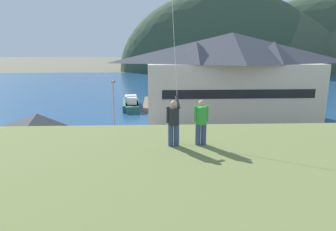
% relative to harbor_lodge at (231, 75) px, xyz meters
% --- Properties ---
extents(ground_plane, '(600.00, 600.00, 0.00)m').
position_rel_harbor_lodge_xyz_m(ground_plane, '(-9.68, -20.75, -6.26)').
color(ground_plane, '#66604C').
extents(parking_lot_pad, '(40.00, 20.00, 0.10)m').
position_rel_harbor_lodge_xyz_m(parking_lot_pad, '(-9.68, -15.75, -6.21)').
color(parking_lot_pad, slate).
rests_on(parking_lot_pad, ground).
extents(bay_water, '(360.00, 84.00, 0.03)m').
position_rel_harbor_lodge_xyz_m(bay_water, '(-9.68, 39.25, -6.24)').
color(bay_water, navy).
rests_on(bay_water, ground).
extents(far_hill_west_ridge, '(89.70, 46.06, 67.10)m').
position_rel_harbor_lodge_xyz_m(far_hill_west_ridge, '(19.62, 90.18, -6.26)').
color(far_hill_west_ridge, '#334733').
rests_on(far_hill_west_ridge, ground).
extents(far_hill_east_peak, '(90.33, 59.51, 56.67)m').
position_rel_harbor_lodge_xyz_m(far_hill_east_peak, '(44.83, 98.22, -6.26)').
color(far_hill_east_peak, '#3D4C38').
rests_on(far_hill_east_peak, ground).
extents(harbor_lodge, '(23.71, 9.81, 11.79)m').
position_rel_harbor_lodge_xyz_m(harbor_lodge, '(0.00, 0.00, 0.00)').
color(harbor_lodge, beige).
rests_on(harbor_lodge, ground).
extents(storage_shed_near_lot, '(7.27, 6.13, 4.94)m').
position_rel_harbor_lodge_xyz_m(storage_shed_near_lot, '(-19.35, -17.17, -3.69)').
color(storage_shed_near_lot, '#756B5B').
rests_on(storage_shed_near_lot, ground).
extents(wharf_dock, '(3.20, 11.13, 0.70)m').
position_rel_harbor_lodge_xyz_m(wharf_dock, '(-10.67, 11.00, -5.91)').
color(wharf_dock, '#70604C').
rests_on(wharf_dock, ground).
extents(moored_boat_wharfside, '(3.50, 8.63, 2.16)m').
position_rel_harbor_lodge_xyz_m(moored_boat_wharfside, '(-14.37, 9.35, -5.54)').
color(moored_boat_wharfside, '#23564C').
rests_on(moored_boat_wharfside, ground).
extents(moored_boat_outer_mooring, '(3.28, 8.51, 2.16)m').
position_rel_harbor_lodge_xyz_m(moored_boat_outer_mooring, '(-6.96, 10.39, -5.54)').
color(moored_boat_outer_mooring, '#A8A399').
rests_on(moored_boat_outer_mooring, ground).
extents(moored_boat_inner_slip, '(2.76, 6.72, 2.16)m').
position_rel_harbor_lodge_xyz_m(moored_boat_inner_slip, '(-14.04, 7.59, -5.54)').
color(moored_boat_inner_slip, '#23564C').
rests_on(moored_boat_inner_slip, ground).
extents(parked_car_corner_spot, '(4.36, 2.37, 1.82)m').
position_rel_harbor_lodge_xyz_m(parked_car_corner_spot, '(-1.87, -19.34, -5.19)').
color(parked_car_corner_spot, red).
rests_on(parked_car_corner_spot, parking_lot_pad).
extents(parked_car_back_row_right, '(4.30, 2.26, 1.82)m').
position_rel_harbor_lodge_xyz_m(parked_car_back_row_right, '(-10.59, -20.41, -5.19)').
color(parked_car_back_row_right, '#236633').
rests_on(parked_car_back_row_right, parking_lot_pad).
extents(parked_car_mid_row_center, '(4.30, 2.26, 1.82)m').
position_rel_harbor_lodge_xyz_m(parked_car_mid_row_center, '(-4.97, -13.91, -5.19)').
color(parked_car_mid_row_center, red).
rests_on(parked_car_mid_row_center, parking_lot_pad).
extents(parked_car_front_row_silver, '(4.30, 2.25, 1.82)m').
position_rel_harbor_lodge_xyz_m(parked_car_front_row_silver, '(-10.69, -13.75, -5.19)').
color(parked_car_front_row_silver, '#9EA3A8').
rests_on(parked_car_front_row_silver, parking_lot_pad).
extents(parked_car_lone_by_shed, '(4.26, 2.17, 1.82)m').
position_rel_harbor_lodge_xyz_m(parked_car_lone_by_shed, '(-23.60, -13.15, -5.19)').
color(parked_car_lone_by_shed, silver).
rests_on(parked_car_lone_by_shed, parking_lot_pad).
extents(parked_car_front_row_end, '(4.31, 2.28, 1.82)m').
position_rel_harbor_lodge_xyz_m(parked_car_front_row_end, '(5.90, -13.28, -5.19)').
color(parked_car_front_row_end, navy).
rests_on(parked_car_front_row_end, parking_lot_pad).
extents(parking_light_pole, '(0.24, 0.78, 6.55)m').
position_rel_harbor_lodge_xyz_m(parking_light_pole, '(-14.43, -10.19, -2.35)').
color(parking_light_pole, '#ADADB2').
rests_on(parking_light_pole, parking_lot_pad).
extents(person_kite_flyer, '(0.52, 0.68, 1.86)m').
position_rel_harbor_lodge_xyz_m(person_kite_flyer, '(-9.55, -29.11, 0.95)').
color(person_kite_flyer, '#384770').
rests_on(person_kite_flyer, grassy_hill_foreground).
extents(person_companion, '(0.55, 0.40, 1.74)m').
position_rel_harbor_lodge_xyz_m(person_companion, '(-8.50, -29.03, 0.94)').
color(person_companion, '#384770').
rests_on(person_companion, grassy_hill_foreground).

